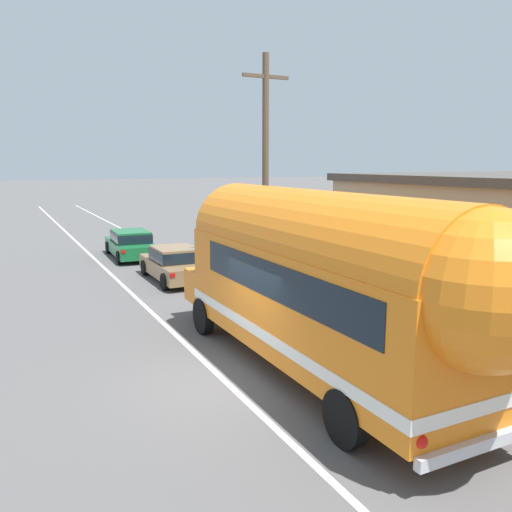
{
  "coord_description": "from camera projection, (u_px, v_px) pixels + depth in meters",
  "views": [
    {
      "loc": [
        -4.16,
        -9.85,
        4.67
      ],
      "look_at": [
        1.73,
        1.99,
        2.32
      ],
      "focal_mm": 36.64,
      "sensor_mm": 36.0,
      "label": 1
    }
  ],
  "objects": [
    {
      "name": "ground_plane",
      "position": [
        226.0,
        382.0,
        11.33
      ],
      "size": [
        300.0,
        300.0,
        0.0
      ],
      "primitive_type": "plane",
      "color": "#565454"
    },
    {
      "name": "car_lead",
      "position": [
        175.0,
        263.0,
        21.01
      ],
      "size": [
        1.91,
        4.39,
        1.37
      ],
      "color": "olive",
      "rests_on": "ground"
    },
    {
      "name": "painted_bus",
      "position": [
        327.0,
        278.0,
        10.94
      ],
      "size": [
        2.62,
        11.13,
        4.12
      ],
      "color": "orange",
      "rests_on": "ground"
    },
    {
      "name": "utility_pole",
      "position": [
        265.0,
        170.0,
        19.01
      ],
      "size": [
        1.8,
        0.24,
        8.5
      ],
      "color": "brown",
      "rests_on": "ground"
    },
    {
      "name": "car_second",
      "position": [
        131.0,
        243.0,
        26.14
      ],
      "size": [
        2.08,
        4.77,
        1.37
      ],
      "color": "#196633",
      "rests_on": "ground"
    },
    {
      "name": "lane_markings",
      "position": [
        155.0,
        272.0,
        22.68
      ],
      "size": [
        3.98,
        80.0,
        0.01
      ],
      "color": "silver",
      "rests_on": "ground"
    }
  ]
}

